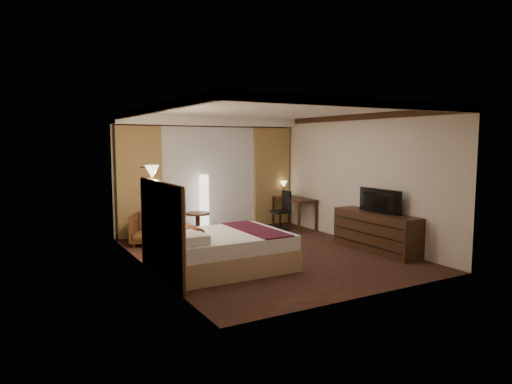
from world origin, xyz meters
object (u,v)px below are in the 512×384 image
office_chair (280,210)px  floor_lamp (204,204)px  dresser (376,232)px  desk (294,213)px  bed (223,250)px  armchair (151,227)px  side_table (198,226)px  television (376,197)px

office_chair → floor_lamp: bearing=165.2°
dresser → desk: bearing=91.0°
desk → bed: bearing=-141.7°
floor_lamp → desk: bearing=-11.4°
bed → floor_lamp: 3.04m
armchair → side_table: armchair is taller
floor_lamp → dresser: floor_lamp is taller
side_table → desk: size_ratio=0.46×
office_chair → side_table: bearing=179.9°
dresser → armchair: bearing=144.0°
armchair → floor_lamp: bearing=50.7°
side_table → television: television is taller
desk → office_chair: (-0.44, -0.05, 0.10)m
side_table → floor_lamp: 0.71m
television → dresser: bearing=-90.2°
desk → office_chair: bearing=-173.5°
desk → television: size_ratio=1.18×
bed → television: bearing=-6.1°
floor_lamp → armchair: bearing=-159.4°
office_chair → desk: bearing=7.4°
desk → armchair: bearing=-178.6°
desk → side_table: bearing=-179.7°
bed → armchair: armchair is taller
side_table → office_chair: (2.12, -0.04, 0.19)m
side_table → television: size_ratio=0.54×
bed → side_table: bed is taller
office_chair → television: (0.46, -2.72, 0.59)m
armchair → floor_lamp: (1.43, 0.54, 0.32)m
floor_lamp → dresser: (2.26, -3.22, -0.32)m
floor_lamp → television: size_ratio=1.29×
armchair → office_chair: 3.21m
bed → dresser: 3.16m
side_table → dresser: dresser is taller
armchair → desk: (3.64, 0.09, 0.00)m
floor_lamp → television: (2.23, -3.22, 0.37)m
desk → floor_lamp: bearing=168.6°
bed → side_table: size_ratio=3.64×
bed → office_chair: bearing=42.0°
dresser → television: 0.69m
bed → floor_lamp: floor_lamp is taller
armchair → television: bearing=-6.1°
bed → office_chair: size_ratio=2.19×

